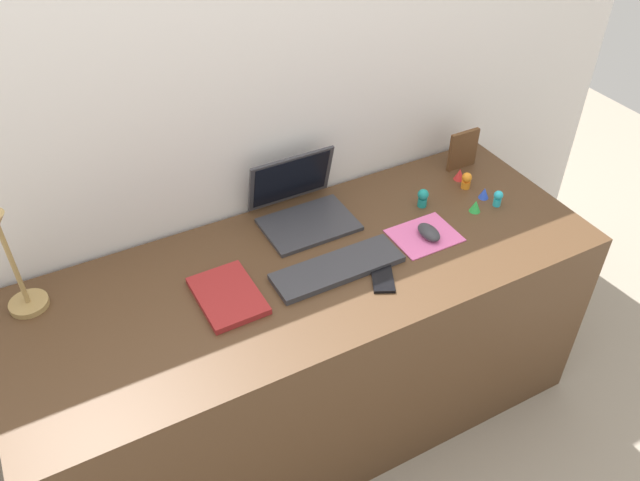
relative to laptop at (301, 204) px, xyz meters
The scene contains 17 objects.
ground_plane 0.83m from the laptop, 111.02° to the right, with size 6.00×6.00×0.00m, color gray.
back_wall 0.18m from the laptop, 121.56° to the left, with size 3.05×0.05×1.55m, color silver.
desk 0.49m from the laptop, 111.02° to the right, with size 1.85×0.69×0.74m, color #4C331E.
laptop is the anchor object (origin of this frame).
keyboard 0.30m from the laptop, 94.59° to the right, with size 0.41×0.13×0.02m, color #333338.
mousepad 0.42m from the laptop, 42.59° to the right, with size 0.21×0.17×0.00m, color pink.
mouse 0.43m from the laptop, 43.06° to the right, with size 0.06×0.10×0.03m, color #333338.
cell_phone 0.40m from the laptop, 78.90° to the right, with size 0.06×0.13×0.01m, color black.
desk_lamp 0.89m from the laptop, behind, with size 0.11×0.14×0.37m.
notebook_pad 0.44m from the laptop, 145.72° to the right, with size 0.17×0.24×0.02m, color maroon.
picture_frame 0.66m from the laptop, ahead, with size 0.12×0.02×0.15m, color brown.
toy_figurine_green 0.59m from the laptop, 25.17° to the right, with size 0.04×0.04×0.04m, color green.
toy_figurine_blue 0.65m from the laptop, 18.43° to the right, with size 0.04×0.04×0.04m, color blue.
toy_figurine_red 0.61m from the laptop, ahead, with size 0.04×0.04×0.04m, color red.
toy_figurine_teal 0.42m from the laptop, 19.78° to the right, with size 0.04×0.04×0.07m.
toy_figurine_cyan 0.68m from the laptop, 22.72° to the right, with size 0.03×0.03×0.06m.
toy_figurine_orange 0.61m from the laptop, 11.80° to the right, with size 0.04×0.04×0.06m.
Camera 1 is at (-0.67, -1.31, 2.06)m, focal length 36.07 mm.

